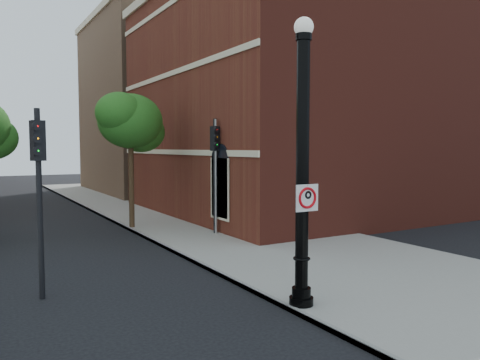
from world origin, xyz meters
TOP-DOWN VIEW (x-y plane):
  - ground at (0.00, 0.00)m, footprint 120.00×120.00m
  - sidewalk_right at (6.00, 10.00)m, footprint 8.00×60.00m
  - curb_edge at (2.05, 10.00)m, footprint 0.10×60.00m
  - brick_wall_building at (16.00, 14.00)m, footprint 22.30×16.30m
  - bg_building_tan_b at (16.00, 30.00)m, footprint 22.00×14.00m
  - lamppost at (2.34, 0.10)m, footprint 0.56×0.56m
  - no_parking_sign at (2.34, -0.07)m, footprint 0.61×0.07m
  - traffic_signal_left at (-2.70, 3.97)m, footprint 0.35×0.41m
  - traffic_signal_right at (4.80, 9.14)m, footprint 0.37×0.43m
  - utility_pole at (4.80, 9.08)m, footprint 0.10×0.10m
  - street_tree_c at (2.25, 12.44)m, footprint 3.41×3.08m

SIDE VIEW (x-z plane):
  - ground at x=0.00m, z-range 0.00..0.00m
  - sidewalk_right at x=6.00m, z-range 0.00..0.12m
  - curb_edge at x=2.05m, z-range 0.00..0.14m
  - utility_pole at x=4.80m, z-range 0.00..4.90m
  - no_parking_sign at x=2.34m, z-range 2.31..2.92m
  - lamppost at x=2.34m, z-range -0.25..6.36m
  - traffic_signal_left at x=-2.70m, z-range 0.81..5.50m
  - traffic_signal_right at x=4.80m, z-range 0.86..5.79m
  - street_tree_c at x=2.25m, z-range 1.78..7.92m
  - brick_wall_building at x=16.00m, z-range 0.01..12.51m
  - bg_building_tan_b at x=16.00m, z-range 0.00..14.00m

